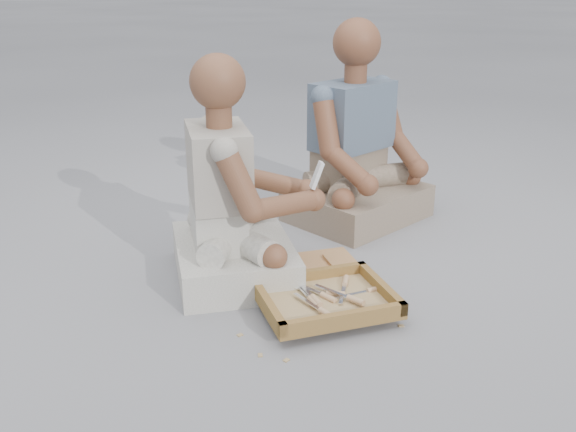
{
  "coord_description": "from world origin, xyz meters",
  "views": [
    {
      "loc": [
        -0.18,
        -2.16,
        1.18
      ],
      "look_at": [
        0.01,
        0.14,
        0.3
      ],
      "focal_mm": 40.0,
      "sensor_mm": 36.0,
      "label": 1
    }
  ],
  "objects": [
    {
      "name": "wood_chip_6",
      "position": [
        -0.02,
        0.27,
        0.0
      ],
      "size": [
        0.02,
        0.02,
        0.0
      ],
      "primitive_type": "cube",
      "rotation": [
        0.0,
        0.0,
        2.04
      ],
      "color": "tan",
      "rests_on": "ground"
    },
    {
      "name": "tool_tray",
      "position": [
        0.13,
        -0.09,
        0.06
      ],
      "size": [
        0.55,
        0.48,
        0.06
      ],
      "rotation": [
        0.0,
        0.0,
        0.24
      ],
      "color": "brown",
      "rests_on": "carved_panel"
    },
    {
      "name": "wood_chip_2",
      "position": [
        0.19,
        0.18,
        0.0
      ],
      "size": [
        0.02,
        0.02,
        0.0
      ],
      "primitive_type": "cube",
      "rotation": [
        0.0,
        0.0,
        1.89
      ],
      "color": "tan",
      "rests_on": "ground"
    },
    {
      "name": "chisel_3",
      "position": [
        0.15,
        -0.05,
        0.06
      ],
      "size": [
        0.21,
        0.09,
        0.02
      ],
      "rotation": [
        0.0,
        0.0,
        -0.36
      ],
      "color": "silver",
      "rests_on": "tool_tray"
    },
    {
      "name": "ground",
      "position": [
        0.0,
        0.0,
        0.0
      ],
      "size": [
        60.0,
        60.0,
        0.0
      ],
      "primitive_type": "plane",
      "color": "gray",
      "rests_on": "ground"
    },
    {
      "name": "companion",
      "position": [
        0.42,
        0.89,
        0.33
      ],
      "size": [
        0.81,
        0.79,
        0.98
      ],
      "rotation": [
        0.0,
        0.0,
        3.83
      ],
      "color": "gray",
      "rests_on": "ground"
    },
    {
      "name": "wood_chip_1",
      "position": [
        0.34,
        0.07,
        0.0
      ],
      "size": [
        0.02,
        0.02,
        0.0
      ],
      "primitive_type": "cube",
      "rotation": [
        0.0,
        0.0,
        0.85
      ],
      "color": "tan",
      "rests_on": "ground"
    },
    {
      "name": "chisel_1",
      "position": [
        0.22,
        -0.12,
        0.08
      ],
      "size": [
        0.17,
        0.17,
        0.02
      ],
      "rotation": [
        0.0,
        0.0,
        -0.8
      ],
      "color": "silver",
      "rests_on": "tool_tray"
    },
    {
      "name": "wood_chip_5",
      "position": [
        0.06,
        0.25,
        0.0
      ],
      "size": [
        0.02,
        0.02,
        0.0
      ],
      "primitive_type": "cube",
      "rotation": [
        0.0,
        0.0,
        2.63
      ],
      "color": "tan",
      "rests_on": "ground"
    },
    {
      "name": "chisel_6",
      "position": [
        0.31,
        -0.04,
        0.06
      ],
      "size": [
        0.21,
        0.09,
        0.02
      ],
      "rotation": [
        0.0,
        0.0,
        0.33
      ],
      "color": "silver",
      "rests_on": "tool_tray"
    },
    {
      "name": "wood_chip_3",
      "position": [
        -0.19,
        -0.22,
        0.0
      ],
      "size": [
        0.02,
        0.02,
        0.0
      ],
      "primitive_type": "cube",
      "rotation": [
        0.0,
        0.0,
        0.57
      ],
      "color": "tan",
      "rests_on": "ground"
    },
    {
      "name": "chisel_7",
      "position": [
        0.08,
        -0.1,
        0.07
      ],
      "size": [
        0.08,
        0.22,
        0.02
      ],
      "rotation": [
        0.0,
        0.0,
        -1.26
      ],
      "color": "silver",
      "rests_on": "tool_tray"
    },
    {
      "name": "chisel_2",
      "position": [
        0.13,
        -0.07,
        0.06
      ],
      "size": [
        0.15,
        0.18,
        0.02
      ],
      "rotation": [
        0.0,
        0.0,
        -0.9
      ],
      "color": "silver",
      "rests_on": "tool_tray"
    },
    {
      "name": "craftsman",
      "position": [
        -0.21,
        0.25,
        0.31
      ],
      "size": [
        0.64,
        0.64,
        0.91
      ],
      "rotation": [
        0.0,
        0.0,
        -1.43
      ],
      "color": "beige",
      "rests_on": "ground"
    },
    {
      "name": "wood_chip_7",
      "position": [
        -0.12,
        -0.35,
        0.0
      ],
      "size": [
        0.02,
        0.02,
        0.0
      ],
      "primitive_type": "cube",
      "rotation": [
        0.0,
        0.0,
        1.59
      ],
      "color": "tan",
      "rests_on": "ground"
    },
    {
      "name": "mobile_phone",
      "position": [
        0.13,
        0.24,
        0.43
      ],
      "size": [
        0.06,
        0.05,
        0.11
      ],
      "rotation": [
        -0.35,
        0.0,
        -1.48
      ],
      "color": "white",
      "rests_on": "craftsman"
    },
    {
      "name": "wood_chip_0",
      "position": [
        -0.04,
        -0.39,
        0.0
      ],
      "size": [
        0.02,
        0.02,
        0.0
      ],
      "primitive_type": "cube",
      "rotation": [
        0.0,
        0.0,
        0.76
      ],
      "color": "tan",
      "rests_on": "ground"
    },
    {
      "name": "chisel_5",
      "position": [
        0.1,
        -0.2,
        0.07
      ],
      "size": [
        0.13,
        0.2,
        0.02
      ],
      "rotation": [
        0.0,
        0.0,
        -1.02
      ],
      "color": "silver",
      "rests_on": "tool_tray"
    },
    {
      "name": "carved_panel",
      "position": [
        0.06,
        0.21,
        0.02
      ],
      "size": [
        0.58,
        0.45,
        0.03
      ],
      "primitive_type": "cube",
      "rotation": [
        0.0,
        0.0,
        0.21
      ],
      "color": "brown",
      "rests_on": "ground"
    },
    {
      "name": "wood_chip_4",
      "position": [
        0.39,
        -0.2,
        0.0
      ],
      "size": [
        0.02,
        0.02,
        0.0
      ],
      "primitive_type": "cube",
      "rotation": [
        0.0,
        0.0,
        0.02
      ],
      "color": "tan",
      "rests_on": "ground"
    },
    {
      "name": "chisel_4",
      "position": [
        0.08,
        -0.1,
        0.07
      ],
      "size": [
        0.09,
        0.21,
        0.02
      ],
      "rotation": [
        0.0,
        0.0,
        -1.26
      ],
      "color": "silver",
      "rests_on": "tool_tray"
    },
    {
      "name": "chisel_0",
      "position": [
        0.22,
        0.02,
        0.07
      ],
      "size": [
        0.07,
        0.22,
        0.02
      ],
      "rotation": [
        0.0,
        0.0,
        1.31
      ],
      "color": "silver",
      "rests_on": "tool_tray"
    }
  ]
}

